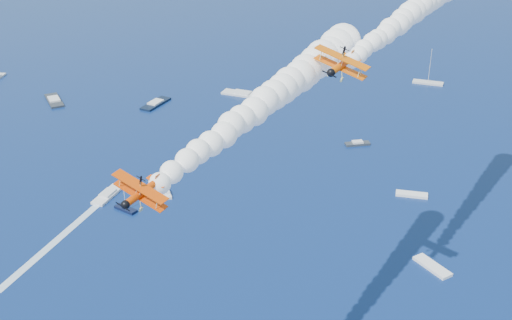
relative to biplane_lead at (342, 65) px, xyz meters
name	(u,v)px	position (x,y,z in m)	size (l,w,h in m)	color
biplane_lead	(342,65)	(0.00, 0.00, 0.00)	(7.91, 8.87, 5.35)	#EC6004
biplane_trail	(142,193)	(-34.73, -20.36, -4.78)	(6.41, 7.19, 4.33)	#DD4304
smoke_trail_lead	(411,12)	(22.03, 16.80, 2.09)	(45.40, 36.07, 10.30)	white
smoke_trail_trail	(268,99)	(-13.08, -3.09, -2.69)	(44.74, 36.92, 10.30)	white
spectator_boats	(137,159)	(-18.96, 89.51, -55.27)	(246.93, 191.68, 0.70)	white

